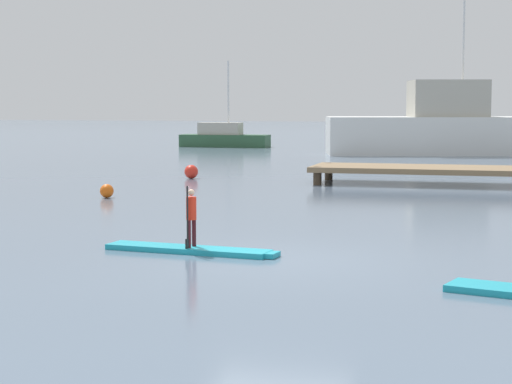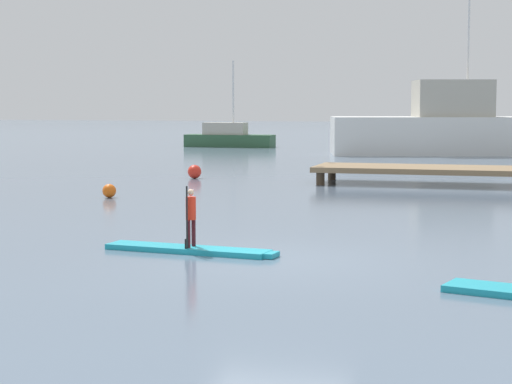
{
  "view_description": "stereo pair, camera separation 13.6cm",
  "coord_description": "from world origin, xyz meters",
  "px_view_note": "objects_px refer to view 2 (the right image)",
  "views": [
    {
      "loc": [
        3.63,
        -15.15,
        2.71
      ],
      "look_at": [
        -0.84,
        1.8,
        1.0
      ],
      "focal_mm": 63.61,
      "sensor_mm": 36.0,
      "label": 1
    },
    {
      "loc": [
        3.76,
        -15.11,
        2.71
      ],
      "look_at": [
        -0.84,
        1.8,
        1.0
      ],
      "focal_mm": 63.61,
      "sensor_mm": 36.0,
      "label": 2
    }
  ],
  "objects_px": {
    "paddler_child_solo": "(191,215)",
    "mooring_buoy_near": "(109,191)",
    "paddleboard_near": "(191,250)",
    "fishing_boat_green_midground": "(228,137)",
    "fishing_boat_white_large": "(448,128)",
    "mooring_buoy_mid": "(195,172)"
  },
  "relations": [
    {
      "from": "fishing_boat_white_large",
      "to": "mooring_buoy_mid",
      "type": "height_order",
      "value": "fishing_boat_white_large"
    },
    {
      "from": "fishing_boat_white_large",
      "to": "mooring_buoy_mid",
      "type": "relative_size",
      "value": 25.59
    },
    {
      "from": "fishing_boat_green_midground",
      "to": "paddler_child_solo",
      "type": "bearing_deg",
      "value": -74.01
    },
    {
      "from": "paddleboard_near",
      "to": "mooring_buoy_mid",
      "type": "distance_m",
      "value": 16.4
    },
    {
      "from": "mooring_buoy_near",
      "to": "mooring_buoy_mid",
      "type": "distance_m",
      "value": 7.01
    },
    {
      "from": "fishing_boat_white_large",
      "to": "fishing_boat_green_midground",
      "type": "relative_size",
      "value": 2.28
    },
    {
      "from": "paddleboard_near",
      "to": "fishing_boat_white_large",
      "type": "bearing_deg",
      "value": 85.54
    },
    {
      "from": "fishing_boat_white_large",
      "to": "fishing_boat_green_midground",
      "type": "bearing_deg",
      "value": 160.11
    },
    {
      "from": "paddler_child_solo",
      "to": "fishing_boat_white_large",
      "type": "bearing_deg",
      "value": 85.55
    },
    {
      "from": "paddler_child_solo",
      "to": "fishing_boat_green_midground",
      "type": "relative_size",
      "value": 0.2
    },
    {
      "from": "fishing_boat_white_large",
      "to": "mooring_buoy_mid",
      "type": "bearing_deg",
      "value": -113.49
    },
    {
      "from": "paddleboard_near",
      "to": "fishing_boat_green_midground",
      "type": "height_order",
      "value": "fishing_boat_green_midground"
    },
    {
      "from": "fishing_boat_white_large",
      "to": "mooring_buoy_near",
      "type": "distance_m",
      "value": 26.57
    },
    {
      "from": "paddler_child_solo",
      "to": "mooring_buoy_near",
      "type": "xyz_separation_m",
      "value": [
        -5.48,
        8.53,
        -0.49
      ]
    },
    {
      "from": "paddler_child_solo",
      "to": "fishing_boat_white_large",
      "type": "relative_size",
      "value": 0.09
    },
    {
      "from": "paddleboard_near",
      "to": "fishing_boat_green_midground",
      "type": "bearing_deg",
      "value": 105.99
    },
    {
      "from": "paddler_child_solo",
      "to": "mooring_buoy_near",
      "type": "bearing_deg",
      "value": 122.73
    },
    {
      "from": "paddler_child_solo",
      "to": "fishing_boat_white_large",
      "type": "distance_m",
      "value": 33.91
    },
    {
      "from": "mooring_buoy_near",
      "to": "mooring_buoy_mid",
      "type": "xyz_separation_m",
      "value": [
        0.17,
        7.01,
        0.05
      ]
    },
    {
      "from": "paddleboard_near",
      "to": "fishing_boat_green_midground",
      "type": "xyz_separation_m",
      "value": [
        -11.11,
        38.76,
        0.56
      ]
    },
    {
      "from": "paddleboard_near",
      "to": "fishing_boat_green_midground",
      "type": "distance_m",
      "value": 40.32
    },
    {
      "from": "paddler_child_solo",
      "to": "mooring_buoy_near",
      "type": "height_order",
      "value": "paddler_child_solo"
    }
  ]
}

